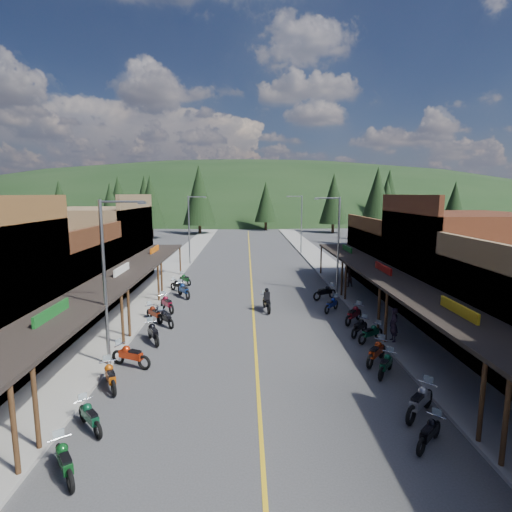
{
  "coord_description": "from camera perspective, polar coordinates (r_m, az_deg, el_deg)",
  "views": [
    {
      "loc": [
        -0.49,
        -24.34,
        8.26
      ],
      "look_at": [
        0.36,
        9.24,
        3.0
      ],
      "focal_mm": 28.0,
      "sensor_mm": 36.0,
      "label": 1
    }
  ],
  "objects": [
    {
      "name": "bike_west_11",
      "position": [
        34.84,
        -11.09,
        -4.06
      ],
      "size": [
        1.85,
        1.78,
        1.1
      ],
      "primitive_type": null,
      "rotation": [
        0.0,
        0.0,
        0.83
      ],
      "color": "black",
      "rests_on": "ground"
    },
    {
      "name": "rider_on_bike",
      "position": [
        28.46,
        1.53,
        -6.51
      ],
      "size": [
        1.09,
        2.38,
        1.75
      ],
      "rotation": [
        0.0,
        0.0,
        0.14
      ],
      "color": "black",
      "rests_on": "ground"
    },
    {
      "name": "bike_west_6",
      "position": [
        23.4,
        -14.48,
        -10.46
      ],
      "size": [
        1.62,
        2.26,
        1.24
      ],
      "primitive_type": null,
      "rotation": [
        0.0,
        0.0,
        0.47
      ],
      "color": "black",
      "rests_on": "ground"
    },
    {
      "name": "bike_west_10",
      "position": [
        32.63,
        -10.29,
        -4.72
      ],
      "size": [
        1.83,
        2.37,
        1.32
      ],
      "primitive_type": null,
      "rotation": [
        0.0,
        0.0,
        0.53
      ],
      "color": "navy",
      "rests_on": "ground"
    },
    {
      "name": "bike_west_2",
      "position": [
        14.23,
        -25.7,
        -24.74
      ],
      "size": [
        1.72,
        2.05,
        1.16
      ],
      "primitive_type": null,
      "rotation": [
        0.0,
        0.0,
        0.61
      ],
      "color": "#0E471A",
      "rests_on": "ground"
    },
    {
      "name": "shop_west_3",
      "position": [
        38.34,
        -21.72,
        1.16
      ],
      "size": [
        10.9,
        10.2,
        8.2
      ],
      "color": "brown",
      "rests_on": "ground"
    },
    {
      "name": "bike_west_4",
      "position": [
        18.79,
        -20.11,
        -15.71
      ],
      "size": [
        1.62,
        2.21,
        1.21
      ],
      "primitive_type": null,
      "rotation": [
        0.0,
        0.0,
        0.48
      ],
      "color": "#C2540D",
      "rests_on": "ground"
    },
    {
      "name": "streetlight_2",
      "position": [
        33.41,
        11.45,
        2.19
      ],
      "size": [
        2.16,
        0.18,
        8.0
      ],
      "color": "gray",
      "rests_on": "ground"
    },
    {
      "name": "pine_11",
      "position": [
        65.63,
        16.9,
        7.59
      ],
      "size": [
        5.82,
        5.82,
        12.4
      ],
      "color": "black",
      "rests_on": "ground"
    },
    {
      "name": "shop_east_2",
      "position": [
        30.08,
        26.92,
        -1.15
      ],
      "size": [
        10.9,
        9.0,
        8.2
      ],
      "color": "#562B19",
      "rests_on": "ground"
    },
    {
      "name": "bike_east_4",
      "position": [
        19.84,
        18.06,
        -14.4
      ],
      "size": [
        1.66,
        1.98,
        1.12
      ],
      "primitive_type": null,
      "rotation": [
        0.0,
        0.0,
        -0.61
      ],
      "color": "#0D4228",
      "rests_on": "ground"
    },
    {
      "name": "streetlight_3",
      "position": [
        54.98,
        6.36,
        4.88
      ],
      "size": [
        2.16,
        0.18,
        8.0
      ],
      "color": "gray",
      "rests_on": "ground"
    },
    {
      "name": "bike_west_12",
      "position": [
        37.16,
        -10.1,
        -3.2
      ],
      "size": [
        1.72,
        1.96,
        1.13
      ],
      "primitive_type": null,
      "rotation": [
        0.0,
        0.0,
        0.65
      ],
      "color": "#0D4419",
      "rests_on": "ground"
    },
    {
      "name": "bike_east_7",
      "position": [
        24.54,
        14.58,
        -9.68
      ],
      "size": [
        1.77,
        1.92,
        1.12
      ],
      "primitive_type": null,
      "rotation": [
        0.0,
        0.0,
        -0.7
      ],
      "color": "black",
      "rests_on": "ground"
    },
    {
      "name": "pine_1",
      "position": [
        97.23,
        -15.59,
        7.98
      ],
      "size": [
        5.88,
        5.88,
        12.5
      ],
      "color": "black",
      "rests_on": "ground"
    },
    {
      "name": "pine_8",
      "position": [
        67.88,
        -20.05,
        6.44
      ],
      "size": [
        4.48,
        4.48,
        10.0
      ],
      "color": "black",
      "rests_on": "ground"
    },
    {
      "name": "bike_east_6",
      "position": [
        23.67,
        16.08,
        -10.43
      ],
      "size": [
        2.02,
        1.66,
        1.14
      ],
      "primitive_type": null,
      "rotation": [
        0.0,
        0.0,
        -0.98
      ],
      "color": "#0D452D",
      "rests_on": "ground"
    },
    {
      "name": "centerline",
      "position": [
        45.11,
        -0.8,
        -1.64
      ],
      "size": [
        0.15,
        90.0,
        0.01
      ],
      "primitive_type": "cube",
      "color": "gold",
      "rests_on": "ground"
    },
    {
      "name": "sidewalk_west",
      "position": [
        45.83,
        -11.74,
        -1.58
      ],
      "size": [
        3.4,
        94.0,
        0.15
      ],
      "primitive_type": "cube",
      "color": "gray",
      "rests_on": "ground"
    },
    {
      "name": "shop_west_2",
      "position": [
        29.78,
        -27.9,
        -3.24
      ],
      "size": [
        10.9,
        9.0,
        6.2
      ],
      "color": "#3F2111",
      "rests_on": "ground"
    },
    {
      "name": "ridge_hill",
      "position": [
        159.56,
        -1.28,
        5.93
      ],
      "size": [
        310.0,
        140.0,
        60.0
      ],
      "primitive_type": "ellipsoid",
      "color": "black",
      "rests_on": "ground"
    },
    {
      "name": "pedestrian_east_b",
      "position": [
        36.01,
        13.09,
        -3.05
      ],
      "size": [
        0.86,
        0.63,
        1.6
      ],
      "primitive_type": "imported",
      "rotation": [
        0.0,
        0.0,
        3.39
      ],
      "color": "brown",
      "rests_on": "sidewalk_east"
    },
    {
      "name": "pine_10",
      "position": [
        76.39,
        -14.83,
        7.5
      ],
      "size": [
        5.38,
        5.38,
        11.6
      ],
      "color": "black",
      "rests_on": "ground"
    },
    {
      "name": "bike_east_9",
      "position": [
        28.84,
        10.75,
        -6.72
      ],
      "size": [
        1.74,
        2.0,
        1.14
      ],
      "primitive_type": null,
      "rotation": [
        0.0,
        0.0,
        -0.65
      ],
      "color": "navy",
      "rests_on": "ground"
    },
    {
      "name": "pine_0",
      "position": [
        94.97,
        -26.24,
        6.92
      ],
      "size": [
        5.04,
        5.04,
        11.0
      ],
      "color": "black",
      "rests_on": "ground"
    },
    {
      "name": "pine_6",
      "position": [
        99.85,
        26.51,
        6.96
      ],
      "size": [
        5.04,
        5.04,
        11.0
      ],
      "color": "black",
      "rests_on": "ground"
    },
    {
      "name": "shop_east_3",
      "position": [
        38.81,
        20.11,
        -0.13
      ],
      "size": [
        10.9,
        10.2,
        6.2
      ],
      "color": "#4C2D16",
      "rests_on": "ground"
    },
    {
      "name": "pine_3",
      "position": [
        90.47,
        1.41,
        7.77
      ],
      "size": [
        5.04,
        5.04,
        11.0
      ],
      "color": "black",
      "rests_on": "ground"
    },
    {
      "name": "ground",
      "position": [
        25.71,
        -0.27,
        -9.84
      ],
      "size": [
        220.0,
        220.0,
        0.0
      ],
      "primitive_type": "plane",
      "color": "#38383A",
      "rests_on": "ground"
    },
    {
      "name": "bike_west_8",
      "position": [
        27.03,
        -14.33,
        -7.86
      ],
      "size": [
        1.84,
        2.06,
        1.19
      ],
      "primitive_type": null,
      "rotation": [
        0.0,
        0.0,
        0.68
      ],
      "color": "maroon",
      "rests_on": "ground"
    },
    {
      "name": "bike_west_5",
      "position": [
        20.58,
        -17.46,
        -13.29
      ],
      "size": [
        2.32,
        1.61,
        1.26
      ],
      "primitive_type": null,
      "rotation": [
        0.0,
        0.0,
        1.13
      ],
      "color": "#B1290C",
      "rests_on": "ground"
    },
    {
      "name": "bike_west_9",
      "position": [
        29.05,
        -12.61,
        -6.51
      ],
      "size": [
        1.84,
        2.33,
        1.3
      ],
      "primitive_type": null,
      "rotation": [
        0.0,
        0.0,
        0.56
      ],
      "color": "maroon",
      "rests_on": "ground"
    },
    {
      "name": "streetlight_0",
      "position": [
        19.82,
        -20.46,
        -2.73
      ],
      "size": [
        2.16,
        0.18,
        8.0
      ],
      "color": "gray",
      "rests_on": "ground"
    },
    {
      "name": "pine_5",
      "position": [
        102.33,
        18.45,
        8.3
      ],
      "size": [
        6.72,
        6.72,
        14.0
      ],
      "color": "black",
      "rests_on": "ground"
    },
    {
      "name": "pine_2",
      "position": [
        82.89,
        -8.13,
        8.63
      ],
      "size": [
        6.72,
        6.72,
        14.0
      ],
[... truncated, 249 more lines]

